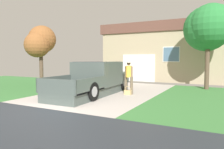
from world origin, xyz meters
The scene contains 8 objects.
ground centered at (0.00, -1.86, -0.01)m, with size 29.20×18.60×0.18m.
pickup_truck centered at (-0.32, 3.68, 0.73)m, with size 2.19×5.34×1.62m.
person_with_hat centered at (1.24, 4.25, 0.96)m, with size 0.48×0.45×1.68m.
handbag centered at (1.27, 4.05, 0.13)m, with size 0.34×0.15×0.43m.
house_with_garage centered at (1.08, 13.03, 2.31)m, with size 9.86×5.88×4.57m.
front_yard_tree centered at (4.58, 8.08, 3.57)m, with size 2.80×2.90×4.87m.
neighbor_tree centered at (-5.24, 4.74, 2.86)m, with size 1.80×2.22×3.94m.
wheeled_trash_bin centered at (-3.27, 7.53, 0.56)m, with size 0.60×0.72×1.04m.
Camera 1 is at (5.40, -5.58, 1.77)m, focal length 34.42 mm.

